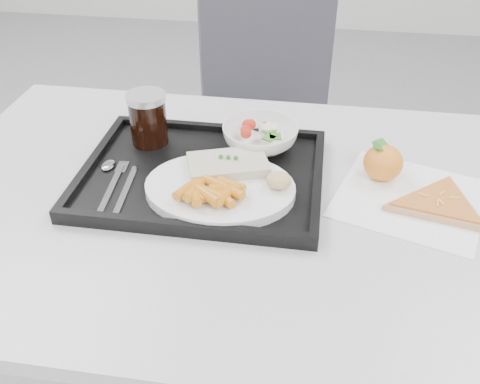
# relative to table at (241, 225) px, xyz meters

# --- Properties ---
(table) EXTENTS (1.20, 0.80, 0.75)m
(table) POSITION_rel_table_xyz_m (0.00, 0.00, 0.00)
(table) COLOR #B7B7B9
(table) RESTS_ON ground
(chair) EXTENTS (0.55, 0.57, 0.93)m
(chair) POSITION_rel_table_xyz_m (-0.04, 0.68, -0.15)
(chair) COLOR #3A3941
(chair) RESTS_ON ground
(tray) EXTENTS (0.45, 0.35, 0.03)m
(tray) POSITION_rel_table_xyz_m (-0.08, 0.05, 0.08)
(tray) COLOR black
(tray) RESTS_ON table
(dinner_plate) EXTENTS (0.27, 0.27, 0.02)m
(dinner_plate) POSITION_rel_table_xyz_m (-0.04, -0.01, 0.09)
(dinner_plate) COLOR white
(dinner_plate) RESTS_ON tray
(fish_fillet) EXTENTS (0.17, 0.13, 0.03)m
(fish_fillet) POSITION_rel_table_xyz_m (-0.03, 0.04, 0.11)
(fish_fillet) COLOR beige
(fish_fillet) RESTS_ON dinner_plate
(bread_roll) EXTENTS (0.06, 0.05, 0.03)m
(bread_roll) POSITION_rel_table_xyz_m (0.07, -0.01, 0.12)
(bread_roll) COLOR #E8BF89
(bread_roll) RESTS_ON dinner_plate
(salad_bowl) EXTENTS (0.15, 0.15, 0.05)m
(salad_bowl) POSITION_rel_table_xyz_m (0.02, 0.16, 0.11)
(salad_bowl) COLOR white
(salad_bowl) RESTS_ON tray
(cola_glass) EXTENTS (0.08, 0.08, 0.11)m
(cola_glass) POSITION_rel_table_xyz_m (-0.21, 0.14, 0.14)
(cola_glass) COLOR black
(cola_glass) RESTS_ON tray
(cutlery) EXTENTS (0.09, 0.17, 0.01)m
(cutlery) POSITION_rel_table_xyz_m (-0.24, -0.00, 0.08)
(cutlery) COLOR silver
(cutlery) RESTS_ON tray
(napkin) EXTENTS (0.31, 0.30, 0.00)m
(napkin) POSITION_rel_table_xyz_m (0.30, 0.04, 0.07)
(napkin) COLOR white
(napkin) RESTS_ON table
(tangerine) EXTENTS (0.09, 0.09, 0.07)m
(tangerine) POSITION_rel_table_xyz_m (0.26, 0.10, 0.10)
(tangerine) COLOR #E95100
(tangerine) RESTS_ON napkin
(pizza_slice) EXTENTS (0.25, 0.25, 0.02)m
(pizza_slice) POSITION_rel_table_xyz_m (0.35, 0.02, 0.08)
(pizza_slice) COLOR #E1BF73
(pizza_slice) RESTS_ON napkin
(carrot_pile) EXTENTS (0.12, 0.08, 0.03)m
(carrot_pile) POSITION_rel_table_xyz_m (-0.04, -0.06, 0.11)
(carrot_pile) COLOR orange
(carrot_pile) RESTS_ON dinner_plate
(salad_contents) EXTENTS (0.09, 0.08, 0.03)m
(salad_contents) POSITION_rel_table_xyz_m (0.02, 0.17, 0.12)
(salad_contents) COLOR red
(salad_contents) RESTS_ON salad_bowl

